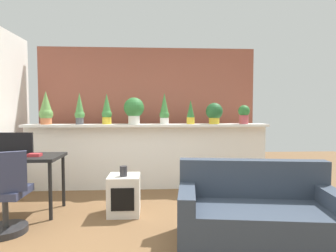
% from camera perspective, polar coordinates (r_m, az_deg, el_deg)
% --- Properties ---
extents(ground_plane, '(12.00, 12.00, 0.00)m').
position_cam_1_polar(ground_plane, '(3.05, -4.74, -22.69)').
color(ground_plane, brown).
extents(divider_wall, '(4.03, 0.16, 1.06)m').
position_cam_1_polar(divider_wall, '(4.81, -4.16, -6.39)').
color(divider_wall, white).
rests_on(divider_wall, ground).
extents(plant_shelf, '(4.03, 0.39, 0.04)m').
position_cam_1_polar(plant_shelf, '(4.71, -4.20, 0.16)').
color(plant_shelf, white).
rests_on(plant_shelf, divider_wall).
extents(brick_wall_behind, '(4.03, 0.10, 2.50)m').
position_cam_1_polar(brick_wall_behind, '(5.34, -4.10, 2.31)').
color(brick_wall_behind, '#9E5442').
rests_on(brick_wall_behind, ground).
extents(potted_plant_0, '(0.22, 0.22, 0.54)m').
position_cam_1_polar(potted_plant_0, '(4.99, -23.61, 3.17)').
color(potted_plant_0, '#C66B42').
rests_on(potted_plant_0, plant_shelf).
extents(potted_plant_1, '(0.16, 0.16, 0.52)m').
position_cam_1_polar(potted_plant_1, '(4.82, -17.57, 3.23)').
color(potted_plant_1, '#4C4C51').
rests_on(potted_plant_1, plant_shelf).
extents(potted_plant_2, '(0.17, 0.17, 0.51)m').
position_cam_1_polar(potted_plant_2, '(4.76, -12.38, 3.16)').
color(potted_plant_2, gold).
rests_on(potted_plant_2, plant_shelf).
extents(potted_plant_3, '(0.34, 0.34, 0.44)m').
position_cam_1_polar(potted_plant_3, '(4.71, -6.95, 3.45)').
color(potted_plant_3, silver).
rests_on(potted_plant_3, plant_shelf).
extents(potted_plant_4, '(0.16, 0.16, 0.52)m').
position_cam_1_polar(potted_plant_4, '(4.71, -0.75, 3.27)').
color(potted_plant_4, silver).
rests_on(potted_plant_4, plant_shelf).
extents(potted_plant_5, '(0.13, 0.13, 0.40)m').
position_cam_1_polar(potted_plant_5, '(4.71, 4.63, 2.84)').
color(potted_plant_5, gold).
rests_on(potted_plant_5, plant_shelf).
extents(potted_plant_6, '(0.29, 0.29, 0.36)m').
position_cam_1_polar(potted_plant_6, '(4.79, 9.40, 2.73)').
color(potted_plant_6, gold).
rests_on(potted_plant_6, plant_shelf).
extents(potted_plant_7, '(0.20, 0.20, 0.32)m').
position_cam_1_polar(potted_plant_7, '(4.93, 15.21, 2.46)').
color(potted_plant_7, '#B7474C').
rests_on(potted_plant_7, plant_shelf).
extents(desk, '(1.10, 0.60, 0.75)m').
position_cam_1_polar(desk, '(4.10, -28.41, -6.53)').
color(desk, black).
rests_on(desk, ground).
extents(tv_monitor, '(0.47, 0.04, 0.29)m').
position_cam_1_polar(tv_monitor, '(4.17, -28.83, -3.17)').
color(tv_monitor, black).
rests_on(tv_monitor, desk).
extents(office_chair, '(0.51, 0.51, 0.91)m').
position_cam_1_polar(office_chair, '(3.52, -30.33, -12.76)').
color(office_chair, '#262628').
rests_on(office_chair, ground).
extents(side_cube_shelf, '(0.40, 0.41, 0.50)m').
position_cam_1_polar(side_cube_shelf, '(3.73, -8.93, -13.66)').
color(side_cube_shelf, silver).
rests_on(side_cube_shelf, ground).
extents(vase_on_shelf, '(0.10, 0.10, 0.13)m').
position_cam_1_polar(vase_on_shelf, '(3.61, -9.05, -9.07)').
color(vase_on_shelf, '#2D2D33').
rests_on(vase_on_shelf, side_cube_shelf).
extents(book_on_desk, '(0.15, 0.12, 0.04)m').
position_cam_1_polar(book_on_desk, '(3.93, -25.51, -5.34)').
color(book_on_desk, '#B22D33').
rests_on(book_on_desk, desk).
extents(couch, '(1.65, 0.96, 0.80)m').
position_cam_1_polar(couch, '(3.06, 17.74, -17.00)').
color(couch, '#333D4C').
rests_on(couch, ground).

